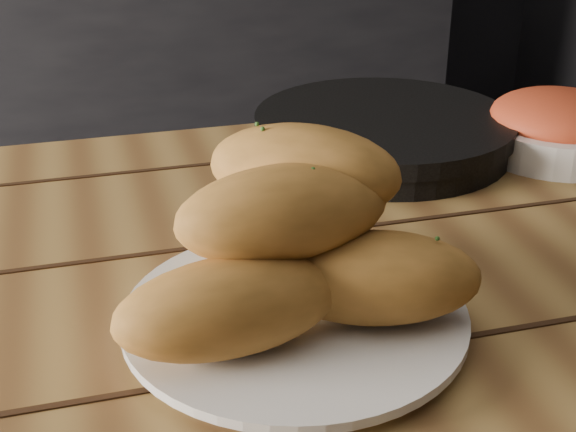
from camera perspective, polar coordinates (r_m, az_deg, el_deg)
The scene contains 5 objects.
table at distance 0.77m, azimuth 5.93°, elevation -11.43°, with size 1.37×0.85×0.75m.
plate at distance 0.64m, azimuth 0.48°, elevation -7.30°, with size 0.27×0.27×0.02m.
bread_rolls at distance 0.60m, azimuth 0.27°, elevation -1.80°, with size 0.29×0.23×0.14m.
skillet at distance 0.98m, azimuth 6.94°, elevation 5.97°, with size 0.44×0.31×0.05m.
bowl at distance 1.02m, azimuth 18.69°, elevation 6.08°, with size 0.19×0.19×0.07m.
Camera 1 is at (0.34, -0.69, 1.11)m, focal length 50.00 mm.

